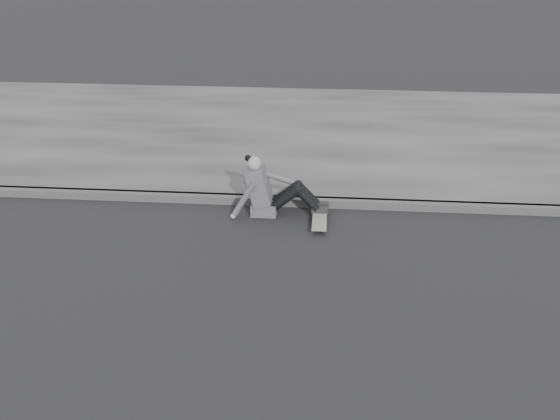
# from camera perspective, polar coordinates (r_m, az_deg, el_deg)

# --- Properties ---
(ground) EXTENTS (80.00, 80.00, 0.00)m
(ground) POSITION_cam_1_polar(r_m,az_deg,el_deg) (6.96, 2.06, -8.86)
(ground) COLOR black
(ground) RESTS_ON ground
(curb) EXTENTS (24.00, 0.16, 0.12)m
(curb) POSITION_cam_1_polar(r_m,az_deg,el_deg) (9.17, 2.85, 0.74)
(curb) COLOR #434343
(curb) RESTS_ON ground
(sidewalk) EXTENTS (24.00, 6.00, 0.12)m
(sidewalk) POSITION_cam_1_polar(r_m,az_deg,el_deg) (11.96, 3.37, 6.96)
(sidewalk) COLOR #3E3E3E
(sidewalk) RESTS_ON ground
(skateboard) EXTENTS (0.20, 0.78, 0.09)m
(skateboard) POSITION_cam_1_polar(r_m,az_deg,el_deg) (8.67, 3.64, -0.77)
(skateboard) COLOR #A9AAA4
(skateboard) RESTS_ON ground
(seated_woman) EXTENTS (1.38, 0.46, 0.88)m
(seated_woman) POSITION_cam_1_polar(r_m,az_deg,el_deg) (8.81, -1.05, 1.81)
(seated_woman) COLOR #4F4E51
(seated_woman) RESTS_ON ground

